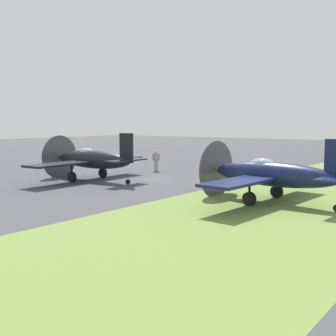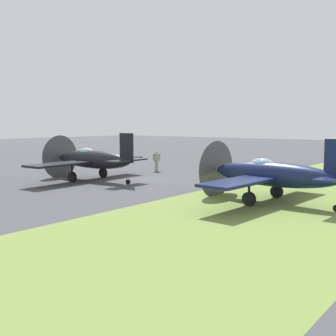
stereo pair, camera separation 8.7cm
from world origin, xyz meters
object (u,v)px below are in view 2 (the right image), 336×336
(airplane_lead, at_px, (91,159))
(fuel_drum, at_px, (222,173))
(ground_crew_chief, at_px, (156,160))
(airplane_wingman, at_px, (270,174))

(airplane_lead, height_order, fuel_drum, airplane_lead)
(airplane_lead, bearing_deg, ground_crew_chief, -2.96)
(airplane_wingman, xyz_separation_m, fuel_drum, (6.19, 6.51, -0.98))
(ground_crew_chief, bearing_deg, airplane_lead, 36.53)
(ground_crew_chief, height_order, fuel_drum, ground_crew_chief)
(airplane_wingman, distance_m, fuel_drum, 9.04)
(airplane_wingman, bearing_deg, ground_crew_chief, 65.43)
(fuel_drum, bearing_deg, airplane_wingman, -133.52)
(airplane_wingman, relative_size, ground_crew_chief, 5.55)
(airplane_lead, relative_size, airplane_wingman, 1.02)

